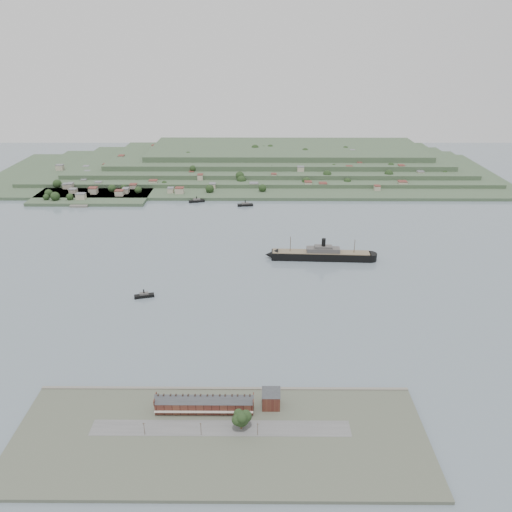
{
  "coord_description": "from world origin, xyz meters",
  "views": [
    {
      "loc": [
        20.36,
        -390.5,
        195.93
      ],
      "look_at": [
        17.77,
        30.0,
        10.21
      ],
      "focal_mm": 35.0,
      "sensor_mm": 36.0,
      "label": 1
    }
  ],
  "objects_px": {
    "gabled_building": "(271,397)",
    "tugboat": "(144,295)",
    "fig_tree": "(242,418)",
    "terrace_row": "(204,404)",
    "steamship": "(318,255)"
  },
  "relations": [
    {
      "from": "terrace_row",
      "to": "gabled_building",
      "type": "distance_m",
      "value": 37.74
    },
    {
      "from": "gabled_building",
      "to": "tugboat",
      "type": "distance_m",
      "value": 166.91
    },
    {
      "from": "terrace_row",
      "to": "tugboat",
      "type": "distance_m",
      "value": 150.87
    },
    {
      "from": "tugboat",
      "to": "terrace_row",
      "type": "bearing_deg",
      "value": -65.12
    },
    {
      "from": "gabled_building",
      "to": "steamship",
      "type": "distance_m",
      "value": 215.61
    },
    {
      "from": "terrace_row",
      "to": "gabled_building",
      "type": "bearing_deg",
      "value": 6.12
    },
    {
      "from": "gabled_building",
      "to": "fig_tree",
      "type": "bearing_deg",
      "value": -131.03
    },
    {
      "from": "gabled_building",
      "to": "fig_tree",
      "type": "relative_size",
      "value": 1.18
    },
    {
      "from": "terrace_row",
      "to": "steamship",
      "type": "relative_size",
      "value": 0.52
    },
    {
      "from": "gabled_building",
      "to": "tugboat",
      "type": "relative_size",
      "value": 0.85
    },
    {
      "from": "terrace_row",
      "to": "fig_tree",
      "type": "distance_m",
      "value": 25.96
    },
    {
      "from": "tugboat",
      "to": "fig_tree",
      "type": "bearing_deg",
      "value": -60.71
    },
    {
      "from": "steamship",
      "to": "fig_tree",
      "type": "height_order",
      "value": "steamship"
    },
    {
      "from": "steamship",
      "to": "fig_tree",
      "type": "bearing_deg",
      "value": -106.04
    },
    {
      "from": "terrace_row",
      "to": "fig_tree",
      "type": "relative_size",
      "value": 4.64
    }
  ]
}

